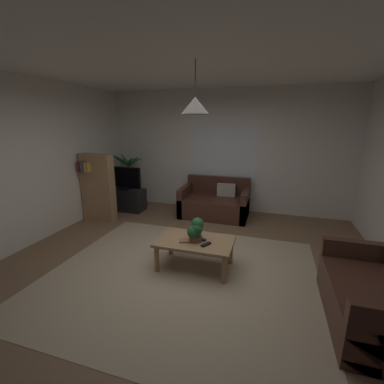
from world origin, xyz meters
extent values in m
cube|color=brown|center=(0.00, 0.00, -0.01)|extent=(5.48, 5.58, 0.02)
cube|color=tan|center=(0.00, -0.20, 0.00)|extent=(3.56, 3.07, 0.01)
cube|color=silver|center=(0.00, 2.82, 1.37)|extent=(5.60, 0.06, 2.74)
cube|color=silver|center=(-2.77, 0.00, 1.37)|extent=(0.06, 5.58, 2.74)
cube|color=white|center=(0.00, 0.00, 2.75)|extent=(5.48, 5.58, 0.02)
cube|color=white|center=(-0.02, 2.79, 1.37)|extent=(1.49, 0.01, 1.14)
cube|color=#47281E|center=(-0.09, 2.24, 0.21)|extent=(1.45, 0.90, 0.42)
cube|color=#47281E|center=(-0.09, 2.63, 0.62)|extent=(1.45, 0.12, 0.40)
cube|color=#47281E|center=(-0.75, 2.24, 0.32)|extent=(0.12, 0.90, 0.64)
cube|color=#47281E|center=(0.58, 2.24, 0.32)|extent=(0.12, 0.90, 0.64)
cube|color=#B7AD9E|center=(0.13, 2.45, 0.56)|extent=(0.41, 0.15, 0.28)
cube|color=#47281E|center=(2.19, -0.45, 0.21)|extent=(0.90, 1.36, 0.42)
cube|color=#47281E|center=(2.19, 0.17, 0.32)|extent=(0.90, 0.12, 0.64)
cube|color=#A87F56|center=(0.11, 0.06, 0.40)|extent=(1.06, 0.63, 0.04)
cylinder|color=#A87F56|center=(-0.35, -0.20, 0.19)|extent=(0.07, 0.07, 0.38)
cylinder|color=#A87F56|center=(0.58, -0.20, 0.19)|extent=(0.07, 0.07, 0.38)
cylinder|color=#A87F56|center=(-0.35, 0.32, 0.19)|extent=(0.07, 0.07, 0.38)
cylinder|color=#A87F56|center=(0.58, 0.32, 0.19)|extent=(0.07, 0.07, 0.38)
cube|color=#99663F|center=(-0.01, -0.01, 0.43)|extent=(0.17, 0.15, 0.02)
cube|color=black|center=(0.19, 0.10, 0.43)|extent=(0.17, 0.09, 0.02)
cube|color=black|center=(0.30, -0.04, 0.43)|extent=(0.12, 0.16, 0.02)
cylinder|color=brown|center=(0.13, 0.05, 0.46)|extent=(0.18, 0.18, 0.08)
sphere|color=#235B2D|center=(0.12, 0.02, 0.57)|extent=(0.19, 0.19, 0.19)
sphere|color=#235B2D|center=(0.15, 0.02, 0.61)|extent=(0.17, 0.17, 0.17)
sphere|color=#235B2D|center=(0.15, 0.07, 0.67)|extent=(0.18, 0.18, 0.18)
cube|color=black|center=(-2.19, 2.04, 0.25)|extent=(0.90, 0.44, 0.50)
cube|color=black|center=(-2.19, 2.02, 0.79)|extent=(0.86, 0.05, 0.48)
cube|color=black|center=(-2.19, 2.00, 0.79)|extent=(0.82, 0.00, 0.44)
cube|color=black|center=(-2.19, 2.02, 0.52)|extent=(0.24, 0.16, 0.04)
cylinder|color=#4C4C51|center=(-2.37, 2.55, 0.15)|extent=(0.32, 0.32, 0.30)
cylinder|color=brown|center=(-2.37, 2.55, 0.66)|extent=(0.05, 0.05, 0.72)
cone|color=#235B2D|center=(-2.16, 2.56, 1.10)|extent=(0.45, 0.13, 0.26)
cone|color=#235B2D|center=(-2.26, 2.72, 1.11)|extent=(0.27, 0.43, 0.33)
cone|color=#235B2D|center=(-2.38, 2.72, 1.09)|extent=(0.12, 0.39, 0.25)
cone|color=#235B2D|center=(-2.52, 2.63, 1.14)|extent=(0.38, 0.27, 0.36)
cone|color=#235B2D|center=(-2.57, 2.42, 1.15)|extent=(0.46, 0.37, 0.39)
cone|color=#235B2D|center=(-2.44, 2.34, 1.15)|extent=(0.23, 0.48, 0.39)
cone|color=#235B2D|center=(-2.21, 2.40, 1.10)|extent=(0.36, 0.40, 0.32)
cube|color=#A87F56|center=(-2.37, 1.31, 0.70)|extent=(0.70, 0.22, 1.40)
cube|color=#B22D2D|center=(-2.65, 1.19, 1.16)|extent=(0.03, 0.16, 0.22)
cube|color=black|center=(-2.61, 1.19, 1.15)|extent=(0.03, 0.16, 0.20)
cube|color=#387247|center=(-2.57, 1.19, 1.17)|extent=(0.05, 0.16, 0.23)
cube|color=#B22D2D|center=(-2.52, 1.19, 1.16)|extent=(0.03, 0.16, 0.22)
cube|color=beige|center=(-2.49, 1.19, 1.14)|extent=(0.03, 0.16, 0.18)
cube|color=gold|center=(-2.44, 1.19, 1.14)|extent=(0.05, 0.16, 0.19)
cylinder|color=black|center=(0.11, 0.06, 2.53)|extent=(0.01, 0.01, 0.42)
cone|color=#4C4742|center=(0.11, 0.06, 2.21)|extent=(0.35, 0.35, 0.20)
camera|label=1|loc=(1.07, -3.16, 2.01)|focal=24.52mm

